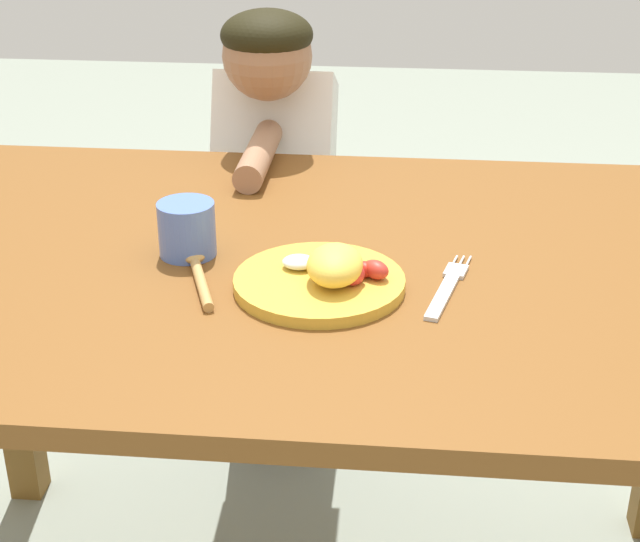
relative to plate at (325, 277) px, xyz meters
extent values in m
cube|color=brown|center=(-0.03, 0.10, -0.03)|extent=(1.48, 0.88, 0.03)
cube|color=brown|center=(-0.66, 0.43, -0.40)|extent=(0.06, 0.06, 0.70)
cylinder|color=gold|center=(-0.01, 0.00, -0.01)|extent=(0.23, 0.23, 0.02)
ellipsoid|color=#F9C948|center=(0.01, -0.01, 0.02)|extent=(0.07, 0.10, 0.05)
ellipsoid|color=red|center=(0.04, -0.02, 0.01)|extent=(0.04, 0.04, 0.03)
ellipsoid|color=red|center=(0.07, 0.01, 0.01)|extent=(0.05, 0.05, 0.02)
ellipsoid|color=red|center=(0.05, 0.01, 0.01)|extent=(0.04, 0.04, 0.02)
ellipsoid|color=white|center=(-0.04, 0.03, 0.01)|extent=(0.05, 0.04, 0.02)
cube|color=silver|center=(0.15, -0.01, -0.01)|extent=(0.05, 0.13, 0.01)
cube|color=silver|center=(0.17, 0.07, -0.01)|extent=(0.04, 0.04, 0.01)
cylinder|color=silver|center=(0.19, 0.10, -0.01)|extent=(0.01, 0.03, 0.00)
cylinder|color=silver|center=(0.18, 0.10, -0.01)|extent=(0.01, 0.03, 0.00)
cylinder|color=silver|center=(0.17, 0.10, -0.01)|extent=(0.01, 0.03, 0.00)
cylinder|color=tan|center=(-0.16, -0.02, -0.01)|extent=(0.06, 0.13, 0.01)
ellipsoid|color=tan|center=(-0.19, 0.07, -0.01)|extent=(0.05, 0.06, 0.02)
cylinder|color=#5375D0|center=(-0.20, 0.09, 0.02)|extent=(0.08, 0.08, 0.08)
cube|color=#474769|center=(-0.16, 0.71, -0.48)|extent=(0.22, 0.15, 0.53)
cube|color=white|center=(-0.16, 0.65, -0.07)|extent=(0.23, 0.27, 0.35)
sphere|color=#9E7051|center=(-0.16, 0.58, 0.15)|extent=(0.16, 0.16, 0.16)
ellipsoid|color=black|center=(-0.16, 0.58, 0.19)|extent=(0.17, 0.17, 0.09)
cylinder|color=#9E7051|center=(-0.16, 0.45, 0.01)|extent=(0.05, 0.25, 0.05)
camera|label=1|loc=(0.10, -1.13, 0.56)|focal=54.16mm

